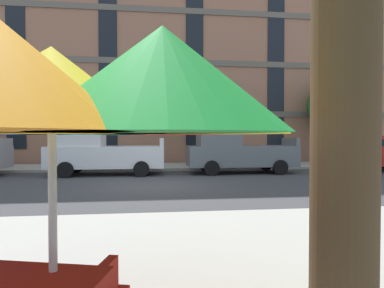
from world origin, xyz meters
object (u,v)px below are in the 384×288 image
at_px(sedan_red, 373,152).
at_px(street_tree_right, 336,104).
at_px(pickup_white, 102,152).
at_px(pickup_gray, 236,151).
at_px(patio_umbrella, 52,95).
at_px(street_tree_middle, 203,104).

distance_m(sedan_red, street_tree_right, 4.49).
distance_m(pickup_white, pickup_gray, 6.25).
distance_m(pickup_white, street_tree_right, 14.13).
distance_m(street_tree_right, patio_umbrella, 20.13).
height_order(pickup_white, street_tree_right, street_tree_right).
bearing_deg(street_tree_right, pickup_gray, -153.84).
xyz_separation_m(pickup_white, pickup_gray, (6.25, 0.00, 0.00)).
xyz_separation_m(pickup_white, sedan_red, (13.29, -0.00, -0.08)).
relative_size(pickup_white, street_tree_middle, 1.04).
relative_size(street_tree_middle, patio_umbrella, 1.42).
bearing_deg(patio_umbrella, pickup_white, 97.22).
distance_m(pickup_white, sedan_red, 13.29).
height_order(pickup_white, sedan_red, pickup_white).
bearing_deg(patio_umbrella, pickup_gray, 69.93).
bearing_deg(sedan_red, street_tree_right, 88.02).
bearing_deg(pickup_white, street_tree_right, 14.70).
xyz_separation_m(sedan_red, street_tree_right, (0.12, 3.52, 2.79)).
bearing_deg(patio_umbrella, street_tree_middle, 77.48).
relative_size(sedan_red, street_tree_right, 0.81).
xyz_separation_m(street_tree_middle, patio_umbrella, (-3.52, -15.88, -1.57)).
relative_size(pickup_white, street_tree_right, 0.94).
xyz_separation_m(pickup_white, street_tree_middle, (5.13, 3.18, 2.56)).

